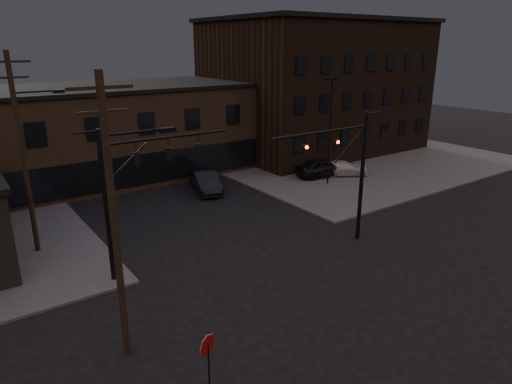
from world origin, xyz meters
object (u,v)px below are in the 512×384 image
car_crossing (206,182)px  parked_car_lot_a (322,167)px  traffic_signal_far (130,185)px  traffic_signal_near (350,166)px  parked_car_lot_b (344,168)px  stop_sign (208,352)px

car_crossing → parked_car_lot_a: bearing=1.9°
traffic_signal_far → parked_car_lot_a: (20.85, 7.90, -4.00)m
traffic_signal_near → car_crossing: (-1.94, 14.09, -4.08)m
traffic_signal_near → parked_car_lot_b: (10.74, 10.56, -4.13)m
parked_car_lot_b → traffic_signal_near: bearing=163.5°
traffic_signal_far → stop_sign: bearing=-97.3°
traffic_signal_near → traffic_signal_far: (-12.07, 3.50, 0.08)m
stop_sign → traffic_signal_far: bearing=82.7°
parked_car_lot_a → car_crossing: size_ratio=0.97×
traffic_signal_near → traffic_signal_far: 12.57m
car_crossing → stop_sign: bearing=-103.1°
parked_car_lot_b → car_crossing: 13.16m
stop_sign → traffic_signal_near: bearing=25.9°
traffic_signal_far → parked_car_lot_a: traffic_signal_far is taller
parked_car_lot_a → parked_car_lot_b: parked_car_lot_a is taller
stop_sign → parked_car_lot_a: bearing=38.9°
traffic_signal_near → stop_sign: (-13.36, -6.49, -3.09)m
parked_car_lot_b → traffic_signal_far: bearing=136.1°
car_crossing → parked_car_lot_b: bearing=0.4°
traffic_signal_near → parked_car_lot_a: bearing=52.4°
traffic_signal_far → parked_car_lot_b: traffic_signal_far is taller
traffic_signal_near → stop_sign: bearing=-154.1°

